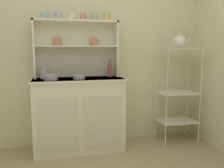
# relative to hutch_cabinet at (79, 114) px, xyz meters

# --- Properties ---
(wall_back) EXTENTS (3.84, 0.05, 2.50)m
(wall_back) POSITION_rel_hutch_cabinet_xyz_m (0.06, 0.26, 0.80)
(wall_back) COLOR beige
(wall_back) RESTS_ON ground
(hutch_cabinet) EXTENTS (1.09, 0.45, 0.88)m
(hutch_cabinet) POSITION_rel_hutch_cabinet_xyz_m (0.00, 0.00, 0.00)
(hutch_cabinet) COLOR silver
(hutch_cabinet) RESTS_ON ground
(hutch_shelf_unit) EXTENTS (1.01, 0.18, 0.69)m
(hutch_shelf_unit) POSITION_rel_hutch_cabinet_xyz_m (0.00, 0.16, 0.83)
(hutch_shelf_unit) COLOR silver
(hutch_shelf_unit) RESTS_ON hutch_cabinet
(bakers_rack) EXTENTS (0.49, 0.33, 1.24)m
(bakers_rack) POSITION_rel_hutch_cabinet_xyz_m (1.30, -0.02, 0.29)
(bakers_rack) COLOR silver
(bakers_rack) RESTS_ON ground
(cup_sky_0) EXTENTS (0.09, 0.08, 0.08)m
(cup_sky_0) POSITION_rel_hutch_cabinet_xyz_m (-0.37, 0.12, 1.16)
(cup_sky_0) COLOR #8EB2D1
(cup_sky_0) RESTS_ON hutch_shelf_unit
(cup_lilac_1) EXTENTS (0.09, 0.08, 0.08)m
(cup_lilac_1) POSITION_rel_hutch_cabinet_xyz_m (-0.22, 0.12, 1.16)
(cup_lilac_1) COLOR #B79ECC
(cup_lilac_1) RESTS_ON hutch_shelf_unit
(cup_cream_2) EXTENTS (0.09, 0.07, 0.08)m
(cup_cream_2) POSITION_rel_hutch_cabinet_xyz_m (-0.06, 0.12, 1.16)
(cup_cream_2) COLOR silver
(cup_cream_2) RESTS_ON hutch_shelf_unit
(cup_rose_3) EXTENTS (0.08, 0.07, 0.08)m
(cup_rose_3) POSITION_rel_hutch_cabinet_xyz_m (0.08, 0.12, 1.16)
(cup_rose_3) COLOR #D17A84
(cup_rose_3) RESTS_ON hutch_shelf_unit
(cup_sage_4) EXTENTS (0.09, 0.07, 0.08)m
(cup_sage_4) POSITION_rel_hutch_cabinet_xyz_m (0.22, 0.12, 1.16)
(cup_sage_4) COLOR #9EB78E
(cup_sage_4) RESTS_ON hutch_shelf_unit
(cup_gold_5) EXTENTS (0.08, 0.07, 0.09)m
(cup_gold_5) POSITION_rel_hutch_cabinet_xyz_m (0.37, 0.12, 1.17)
(cup_gold_5) COLOR #DBB760
(cup_gold_5) RESTS_ON hutch_shelf_unit
(bowl_mixing_large) EXTENTS (0.16, 0.16, 0.06)m
(bowl_mixing_large) POSITION_rel_hutch_cabinet_xyz_m (-0.32, -0.07, 0.46)
(bowl_mixing_large) COLOR #B79ECC
(bowl_mixing_large) RESTS_ON hutch_cabinet
(bowl_floral_medium) EXTENTS (0.14, 0.14, 0.05)m
(bowl_floral_medium) POSITION_rel_hutch_cabinet_xyz_m (0.00, -0.07, 0.45)
(bowl_floral_medium) COLOR #B79ECC
(bowl_floral_medium) RESTS_ON hutch_cabinet
(jam_bottle) EXTENTS (0.05, 0.05, 0.21)m
(jam_bottle) POSITION_rel_hutch_cabinet_xyz_m (0.40, 0.09, 0.52)
(jam_bottle) COLOR #B74C47
(jam_bottle) RESTS_ON hutch_cabinet
(utensil_jar) EXTENTS (0.08, 0.08, 0.25)m
(utensil_jar) POSITION_rel_hutch_cabinet_xyz_m (-0.40, 0.08, 0.49)
(utensil_jar) COLOR #B2B7C6
(utensil_jar) RESTS_ON hutch_cabinet
(porcelain_teapot) EXTENTS (0.25, 0.16, 0.19)m
(porcelain_teapot) POSITION_rel_hutch_cabinet_xyz_m (1.30, -0.02, 0.87)
(porcelain_teapot) COLOR white
(porcelain_teapot) RESTS_ON bakers_rack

